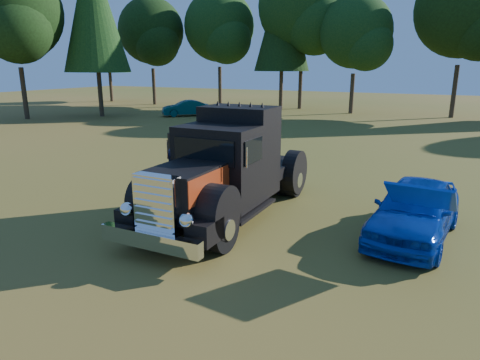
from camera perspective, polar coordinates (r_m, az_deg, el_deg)
name	(u,v)px	position (r m, az deg, el deg)	size (l,w,h in m)	color
ground	(246,238)	(10.61, 0.87, -7.79)	(120.00, 120.00, 0.00)	#3E5218
treeline	(359,16)	(37.80, 15.53, 20.29)	(72.10, 25.13, 13.84)	#2D2116
diamond_t_truck	(225,172)	(11.71, -2.03, 1.02)	(3.27, 7.16, 3.00)	black
hotrod_coupe	(415,210)	(11.24, 22.28, -3.67)	(2.15, 4.42, 1.89)	#1B07AC
spectator_near	(176,179)	(12.68, -8.53, 0.19)	(0.66, 0.43, 1.80)	#1E2048
spectator_far	(176,181)	(12.56, -8.59, -0.07)	(0.85, 0.66, 1.75)	#21244D
distant_teal_car	(186,108)	(36.38, -7.23, 9.48)	(1.36, 3.90, 1.29)	#0A363E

